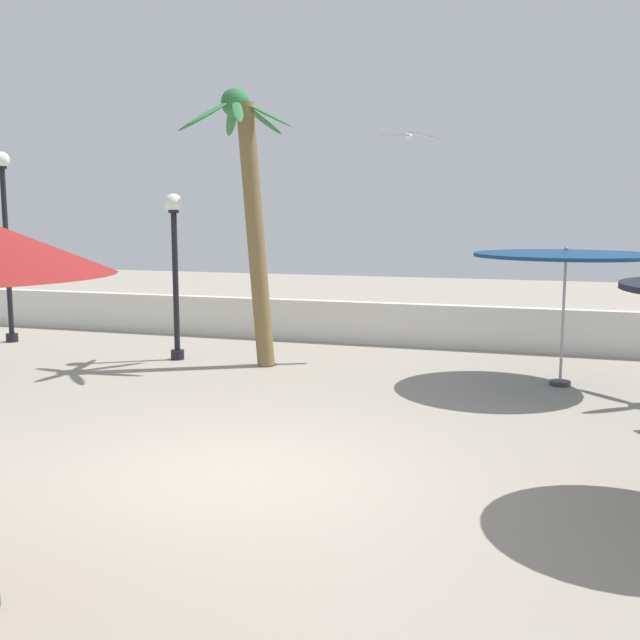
{
  "coord_description": "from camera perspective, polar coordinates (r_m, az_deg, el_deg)",
  "views": [
    {
      "loc": [
        3.38,
        -7.61,
        3.02
      ],
      "look_at": [
        0.0,
        3.22,
        1.4
      ],
      "focal_mm": 41.61,
      "sensor_mm": 36.0,
      "label": 1
    }
  ],
  "objects": [
    {
      "name": "palm_tree_0",
      "position": [
        14.81,
        -5.43,
        9.28
      ],
      "size": [
        2.44,
        2.3,
        5.45
      ],
      "color": "brown",
      "rests_on": "ground_plane"
    },
    {
      "name": "seagull_0",
      "position": [
        15.7,
        6.85,
        13.88
      ],
      "size": [
        1.22,
        0.64,
        0.16
      ],
      "color": "white"
    },
    {
      "name": "lamp_post_0",
      "position": [
        15.61,
        -11.1,
        4.71
      ],
      "size": [
        0.37,
        0.37,
        3.45
      ],
      "color": "black",
      "rests_on": "ground_plane"
    },
    {
      "name": "ground_plane",
      "position": [
        8.86,
        -6.36,
        -11.86
      ],
      "size": [
        56.0,
        56.0,
        0.0
      ],
      "primitive_type": "plane",
      "color": "#9E9384"
    },
    {
      "name": "boundary_wall",
      "position": [
        17.33,
        5.91,
        -0.31
      ],
      "size": [
        25.2,
        0.3,
        0.98
      ],
      "primitive_type": "cube",
      "color": "silver",
      "rests_on": "ground_plane"
    },
    {
      "name": "lamp_post_1",
      "position": [
        18.97,
        -23.03,
        6.59
      ],
      "size": [
        0.37,
        0.37,
        4.46
      ],
      "color": "black",
      "rests_on": "ground_plane"
    },
    {
      "name": "patio_umbrella_2",
      "position": [
        13.62,
        18.39,
        4.55
      ],
      "size": [
        3.17,
        3.17,
        2.47
      ],
      "color": "#333338",
      "rests_on": "ground_plane"
    }
  ]
}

